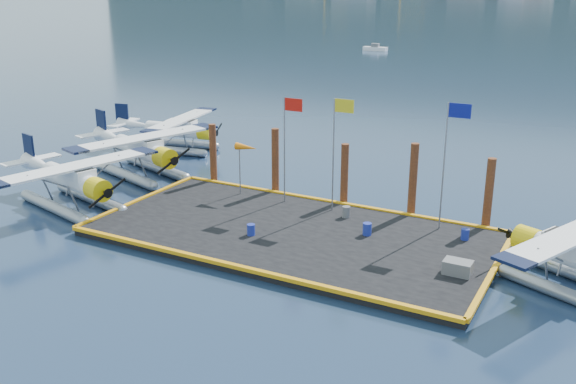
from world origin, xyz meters
name	(u,v)px	position (x,y,z in m)	size (l,w,h in m)	color
ground	(292,238)	(0.00, 0.00, 0.00)	(4000.00, 4000.00, 0.00)	#162543
dock	(292,234)	(0.00, 0.00, 0.20)	(20.00, 10.00, 0.40)	black
dock_bumpers	(292,229)	(0.00, 0.00, 0.49)	(20.25, 10.25, 0.18)	orange
seaplane_a	(74,183)	(-12.90, -2.04, 1.57)	(9.37, 10.12, 3.59)	#9499A1
seaplane_b	(143,153)	(-13.71, 4.77, 1.65)	(9.93, 10.61, 3.80)	#9499A1
seaplane_c	(177,132)	(-16.02, 11.45, 1.48)	(8.75, 9.59, 3.39)	#9499A1
drum_2	(367,229)	(3.57, 1.26, 0.71)	(0.44, 0.44, 0.62)	navy
drum_3	(251,230)	(-1.51, -1.50, 0.68)	(0.40, 0.40, 0.57)	navy
drum_4	(465,234)	(8.01, 2.96, 0.68)	(0.39, 0.39, 0.56)	navy
drum_5	(346,212)	(1.64, 3.11, 0.70)	(0.43, 0.43, 0.60)	#59595E
crate	(458,267)	(8.68, -1.08, 0.70)	(1.21, 0.80, 0.60)	#59595E
flagpole_red	(288,134)	(-2.29, 3.80, 4.40)	(1.14, 0.08, 6.00)	gray
flagpole_yellow	(337,138)	(0.70, 3.80, 4.51)	(1.14, 0.08, 6.20)	gray
flagpole_blue	(449,148)	(6.70, 3.80, 4.69)	(1.14, 0.08, 6.50)	gray
windsock	(246,149)	(-5.03, 3.80, 3.23)	(1.40, 0.44, 3.12)	gray
piling_0	(213,155)	(-8.50, 5.40, 2.00)	(0.44, 0.44, 4.00)	#412112
piling_1	(275,163)	(-4.00, 5.40, 2.10)	(0.44, 0.44, 4.20)	#412112
piling_2	(344,177)	(0.50, 5.40, 1.90)	(0.44, 0.44, 3.80)	#412112
piling_3	(413,182)	(4.50, 5.40, 2.15)	(0.44, 0.44, 4.30)	#412112
piling_4	(488,196)	(8.50, 5.40, 2.00)	(0.44, 0.44, 4.00)	#412112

